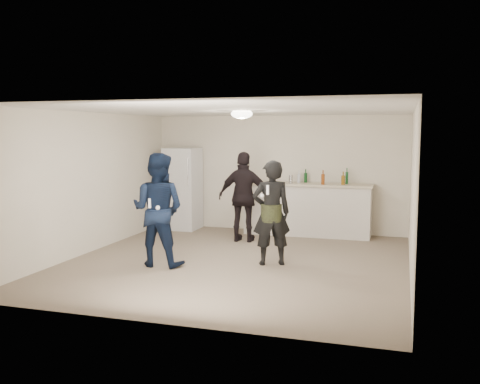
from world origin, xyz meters
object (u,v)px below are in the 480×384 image
(woman, at_px, (271,213))
(man, at_px, (158,210))
(counter, at_px, (307,210))
(shaker, at_px, (291,179))
(spectator, at_px, (244,197))
(fridge, at_px, (183,189))

(woman, bearing_deg, man, -5.82)
(counter, relative_size, woman, 1.53)
(shaker, height_order, spectator, spectator)
(counter, height_order, fridge, fridge)
(fridge, xyz_separation_m, shaker, (2.44, -0.03, 0.28))
(fridge, distance_m, spectator, 1.95)
(man, distance_m, spectator, 2.37)
(woman, bearing_deg, fridge, -68.70)
(man, bearing_deg, fridge, -74.60)
(counter, xyz_separation_m, woman, (-0.12, -2.66, 0.33))
(woman, bearing_deg, counter, -117.05)
(man, xyz_separation_m, spectator, (0.78, 2.24, -0.03))
(counter, relative_size, shaker, 15.29)
(shaker, relative_size, woman, 0.10)
(shaker, distance_m, man, 3.50)
(fridge, bearing_deg, man, -73.72)
(shaker, xyz_separation_m, man, (-1.52, -3.14, -0.26))
(man, height_order, woman, man)
(fridge, height_order, spectator, fridge)
(counter, distance_m, man, 3.75)
(spectator, bearing_deg, shaker, -131.65)
(counter, height_order, shaker, shaker)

